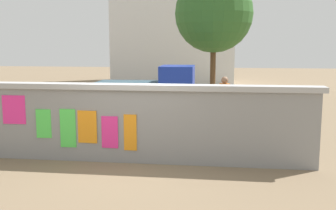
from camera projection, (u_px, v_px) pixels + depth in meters
name	position (u px, v px, depth m)	size (l,w,h in m)	color
ground	(176.00, 107.00, 16.79)	(60.00, 60.00, 0.00)	#7A664C
poster_wall	(135.00, 122.00, 8.81)	(8.06, 0.42, 1.75)	gray
auto_rickshaw_truck	(151.00, 91.00, 14.69)	(3.62, 1.55, 1.85)	black
motorcycle	(100.00, 120.00, 11.43)	(1.89, 0.57, 0.87)	black
bicycle_near	(267.00, 126.00, 11.06)	(1.66, 0.60, 0.95)	black
bicycle_far	(203.00, 127.00, 10.92)	(1.70, 0.44, 0.95)	black
person_walking	(224.00, 97.00, 12.52)	(0.46, 0.46, 1.62)	#D83F72
tree_roadside	(214.00, 14.00, 17.90)	(3.53, 3.53, 5.78)	brown
building_background	(175.00, 27.00, 27.69)	(8.48, 4.82, 7.61)	silver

